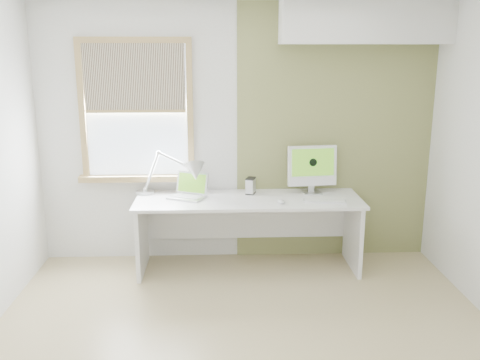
{
  "coord_description": "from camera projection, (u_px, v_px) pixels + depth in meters",
  "views": [
    {
      "loc": [
        -0.2,
        -3.52,
        2.15
      ],
      "look_at": [
        0.0,
        1.05,
        1.0
      ],
      "focal_mm": 39.27,
      "sensor_mm": 36.0,
      "label": 1
    }
  ],
  "objects": [
    {
      "name": "laptop",
      "position": [
        189.0,
        191.0,
        5.15
      ],
      "size": [
        0.42,
        0.39,
        0.24
      ],
      "color": "silver",
      "rests_on": "desk"
    },
    {
      "name": "phone_dock",
      "position": [
        250.0,
        190.0,
        5.27
      ],
      "size": [
        0.08,
        0.08,
        0.13
      ],
      "color": "silver",
      "rests_on": "desk"
    },
    {
      "name": "keyboard",
      "position": [
        325.0,
        201.0,
        4.99
      ],
      "size": [
        0.42,
        0.17,
        0.02
      ],
      "color": "white",
      "rests_on": "desk"
    },
    {
      "name": "imac",
      "position": [
        312.0,
        167.0,
        5.25
      ],
      "size": [
        0.5,
        0.18,
        0.48
      ],
      "color": "silver",
      "rests_on": "desk"
    },
    {
      "name": "external_drive",
      "position": [
        251.0,
        186.0,
        5.27
      ],
      "size": [
        0.11,
        0.14,
        0.16
      ],
      "color": "silver",
      "rests_on": "desk"
    },
    {
      "name": "desk",
      "position": [
        248.0,
        216.0,
        5.22
      ],
      "size": [
        2.2,
        0.7,
        0.73
      ],
      "color": "white",
      "rests_on": "room"
    },
    {
      "name": "desk_lamp",
      "position": [
        185.0,
        174.0,
        5.12
      ],
      "size": [
        0.75,
        0.43,
        0.45
      ],
      "color": "silver",
      "rests_on": "desk"
    },
    {
      "name": "window",
      "position": [
        136.0,
        111.0,
        5.19
      ],
      "size": [
        1.2,
        0.14,
        1.42
      ],
      "color": "#9D804D",
      "rests_on": "room"
    },
    {
      "name": "mouse",
      "position": [
        281.0,
        202.0,
        4.95
      ],
      "size": [
        0.09,
        0.12,
        0.03
      ],
      "primitive_type": "ellipsoid",
      "rotation": [
        0.0,
        0.0,
        0.25
      ],
      "color": "white",
      "rests_on": "desk"
    },
    {
      "name": "room",
      "position": [
        247.0,
        175.0,
        3.63
      ],
      "size": [
        4.04,
        3.54,
        2.64
      ],
      "color": "tan",
      "rests_on": "ground"
    },
    {
      "name": "soffit",
      "position": [
        365.0,
        21.0,
        4.93
      ],
      "size": [
        1.6,
        0.4,
        0.42
      ],
      "primitive_type": "cube",
      "color": "white",
      "rests_on": "room"
    },
    {
      "name": "accent_wall",
      "position": [
        335.0,
        134.0,
        5.36
      ],
      "size": [
        2.0,
        0.02,
        2.6
      ],
      "primitive_type": "cube",
      "color": "olive",
      "rests_on": "room"
    }
  ]
}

